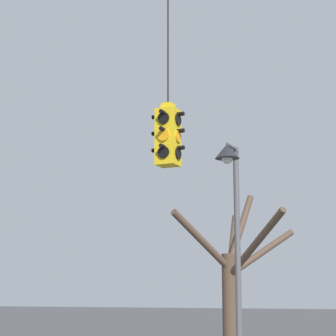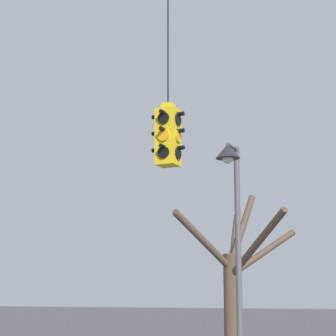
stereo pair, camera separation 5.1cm
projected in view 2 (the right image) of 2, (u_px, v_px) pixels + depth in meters
name	position (u px, v px, depth m)	size (l,w,h in m)	color
traffic_light_near_right_pole	(168.00, 135.00, 10.85)	(0.58, 0.58, 3.59)	yellow
street_lamp	(233.00, 208.00, 13.33)	(0.50, 0.86, 5.34)	#515156
bare_tree	(236.00, 282.00, 18.96)	(3.17, 4.29, 5.36)	brown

